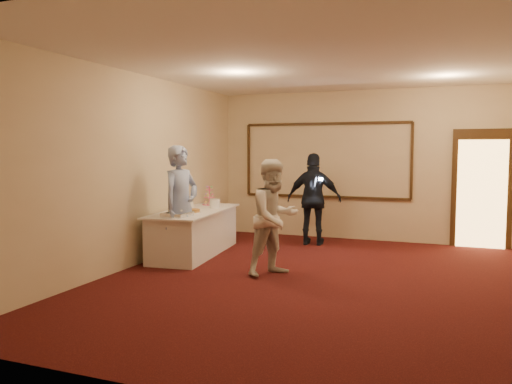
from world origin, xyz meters
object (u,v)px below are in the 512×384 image
at_px(buffet_table, 195,232).
at_px(guest, 314,199).
at_px(plate_stack_a, 189,206).
at_px(plate_stack_b, 215,204).
at_px(pavlova_tray, 177,211).
at_px(woman, 274,217).
at_px(tart, 192,211).
at_px(man, 181,206).
at_px(cupcake_stand, 209,198).

distance_m(buffet_table, guest, 2.40).
distance_m(plate_stack_a, plate_stack_b, 0.51).
height_order(pavlova_tray, plate_stack_a, pavlova_tray).
bearing_deg(woman, buffet_table, 96.57).
bearing_deg(plate_stack_b, tart, -94.37).
bearing_deg(plate_stack_a, pavlova_tray, -73.15).
relative_size(plate_stack_a, plate_stack_b, 0.92).
height_order(pavlova_tray, guest, guest).
relative_size(plate_stack_a, tart, 0.60).
height_order(plate_stack_b, tart, plate_stack_b).
relative_size(pavlova_tray, man, 0.27).
relative_size(pavlova_tray, cupcake_stand, 1.33).
bearing_deg(tart, pavlova_tray, -89.46).
bearing_deg(man, guest, -18.01).
bearing_deg(plate_stack_a, tart, -53.53).
xyz_separation_m(cupcake_stand, plate_stack_a, (0.02, -0.85, -0.06)).
relative_size(cupcake_stand, guest, 0.22).
bearing_deg(guest, pavlova_tray, 51.06).
relative_size(plate_stack_b, guest, 0.11).
bearing_deg(pavlova_tray, cupcake_stand, 99.10).
bearing_deg(buffet_table, plate_stack_a, -179.32).
distance_m(cupcake_stand, guest, 1.99).
height_order(plate_stack_a, man, man).
height_order(plate_stack_a, plate_stack_b, plate_stack_b).
height_order(pavlova_tray, tart, pavlova_tray).
relative_size(buffet_table, tart, 8.23).
height_order(cupcake_stand, guest, guest).
bearing_deg(man, plate_stack_b, 14.38).
height_order(tart, woman, woman).
bearing_deg(plate_stack_b, cupcake_stand, 126.51).
xyz_separation_m(buffet_table, cupcake_stand, (-0.13, 0.84, 0.52)).
bearing_deg(cupcake_stand, guest, 22.05).
height_order(pavlova_tray, woman, woman).
bearing_deg(buffet_table, pavlova_tray, -80.23).
relative_size(pavlova_tray, plate_stack_a, 2.90).
bearing_deg(plate_stack_a, cupcake_stand, 91.08).
bearing_deg(buffet_table, woman, -26.53).
bearing_deg(guest, man, 51.42).
relative_size(man, guest, 1.07).
bearing_deg(tart, plate_stack_b, 85.63).
bearing_deg(guest, plate_stack_b, 31.85).
relative_size(cupcake_stand, man, 0.21).
height_order(buffet_table, plate_stack_a, plate_stack_a).
bearing_deg(plate_stack_b, woman, -39.40).
xyz_separation_m(cupcake_stand, tart, (0.26, -1.18, -0.11)).
height_order(cupcake_stand, man, man).
xyz_separation_m(buffet_table, guest, (1.72, 1.59, 0.49)).
relative_size(tart, guest, 0.17).
relative_size(cupcake_stand, plate_stack_b, 2.02).
distance_m(cupcake_stand, woman, 2.57).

